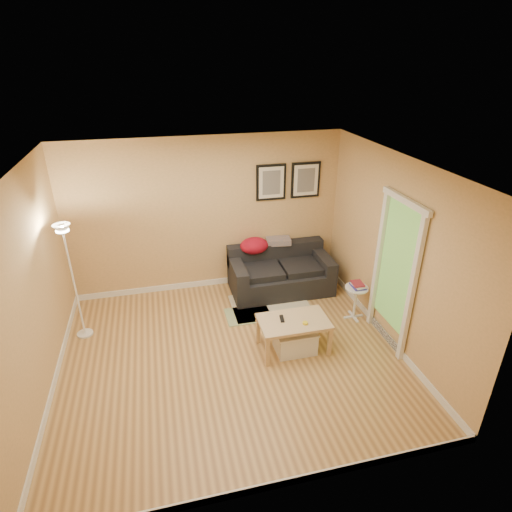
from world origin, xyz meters
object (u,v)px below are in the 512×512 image
object	(u,v)px
storage_bin	(295,340)
coffee_table	(293,335)
sofa	(281,271)
floor_lamp	(75,286)
book_stack	(358,285)
side_table	(355,302)

from	to	relation	value
storage_bin	coffee_table	bearing A→B (deg)	111.84
sofa	floor_lamp	world-z (taller)	floor_lamp
book_stack	coffee_table	bearing A→B (deg)	-147.48
storage_bin	book_stack	size ratio (longest dim) A/B	2.33
side_table	book_stack	xyz separation A→B (m)	(0.02, 0.01, 0.31)
book_stack	floor_lamp	xyz separation A→B (m)	(-4.04, 0.53, 0.25)
side_table	floor_lamp	size ratio (longest dim) A/B	0.31
sofa	side_table	size ratio (longest dim) A/B	3.15
floor_lamp	side_table	bearing A→B (deg)	-7.52
sofa	side_table	distance (m)	1.38
sofa	book_stack	bearing A→B (deg)	-50.40
storage_bin	side_table	xyz separation A→B (m)	(1.15, 0.54, 0.10)
side_table	sofa	bearing A→B (deg)	128.93
coffee_table	sofa	bearing A→B (deg)	88.50
storage_bin	side_table	distance (m)	1.27
side_table	book_stack	world-z (taller)	book_stack
coffee_table	floor_lamp	distance (m)	3.09
sofa	storage_bin	bearing A→B (deg)	-99.78
side_table	floor_lamp	bearing A→B (deg)	172.48
floor_lamp	sofa	bearing A→B (deg)	9.78
book_stack	floor_lamp	world-z (taller)	floor_lamp
coffee_table	side_table	xyz separation A→B (m)	(1.16, 0.50, 0.03)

